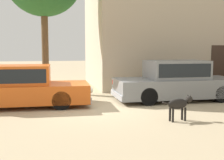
{
  "coord_description": "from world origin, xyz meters",
  "views": [
    {
      "loc": [
        -1.67,
        -9.03,
        1.9
      ],
      "look_at": [
        0.44,
        0.2,
        0.9
      ],
      "focal_mm": 46.37,
      "sensor_mm": 36.0,
      "label": 1
    }
  ],
  "objects": [
    {
      "name": "stray_dog_spotted",
      "position": [
        1.78,
        -2.04,
        0.45
      ],
      "size": [
        0.97,
        0.28,
        0.69
      ],
      "rotation": [
        0.0,
        0.0,
        0.15
      ],
      "color": "black",
      "rests_on": "ground_plane"
    },
    {
      "name": "ground_plane",
      "position": [
        0.0,
        0.0,
        0.0
      ],
      "size": [
        80.0,
        80.0,
        0.0
      ],
      "primitive_type": "plane",
      "color": "tan"
    },
    {
      "name": "parked_sedan_nearest",
      "position": [
        -2.57,
        0.95,
        0.69
      ],
      "size": [
        4.79,
        1.97,
        1.38
      ],
      "rotation": [
        0.0,
        0.0,
        -0.04
      ],
      "color": "#D15619",
      "rests_on": "ground_plane"
    },
    {
      "name": "parked_sedan_second",
      "position": [
        3.09,
        0.94,
        0.74
      ],
      "size": [
        4.79,
        1.9,
        1.5
      ],
      "rotation": [
        0.0,
        0.0,
        -0.02
      ],
      "color": "slate",
      "rests_on": "ground_plane"
    }
  ]
}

